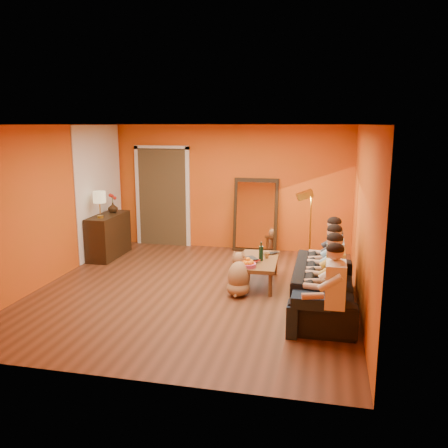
% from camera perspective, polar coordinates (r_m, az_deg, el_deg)
% --- Properties ---
extents(room_shell, '(5.00, 5.50, 2.60)m').
position_cam_1_polar(room_shell, '(7.67, -2.77, 2.11)').
color(room_shell, brown).
rests_on(room_shell, ground).
extents(white_accent, '(0.02, 1.90, 2.58)m').
position_cam_1_polar(white_accent, '(9.85, -14.73, 3.92)').
color(white_accent, white).
rests_on(white_accent, wall_left).
extents(doorway_recess, '(1.06, 0.30, 2.10)m').
position_cam_1_polar(doorway_recess, '(10.47, -7.16, 3.30)').
color(doorway_recess, '#3F2D19').
rests_on(doorway_recess, floor).
extents(door_jamb_left, '(0.08, 0.06, 2.20)m').
position_cam_1_polar(door_jamb_left, '(10.57, -10.30, 3.28)').
color(door_jamb_left, white).
rests_on(door_jamb_left, wall_back).
extents(door_jamb_right, '(0.08, 0.06, 2.20)m').
position_cam_1_polar(door_jamb_right, '(10.18, -4.36, 3.12)').
color(door_jamb_right, white).
rests_on(door_jamb_right, wall_back).
extents(door_header, '(1.22, 0.06, 0.08)m').
position_cam_1_polar(door_header, '(10.26, -7.54, 9.12)').
color(door_header, white).
rests_on(door_header, wall_back).
extents(mirror_frame, '(0.92, 0.27, 1.51)m').
position_cam_1_polar(mirror_frame, '(9.83, 3.82, 1.09)').
color(mirror_frame, black).
rests_on(mirror_frame, floor).
extents(mirror_glass, '(0.78, 0.21, 1.35)m').
position_cam_1_polar(mirror_glass, '(9.80, 3.79, 1.05)').
color(mirror_glass, white).
rests_on(mirror_glass, mirror_frame).
extents(sideboard, '(0.44, 1.18, 0.85)m').
position_cam_1_polar(sideboard, '(9.72, -13.71, -1.38)').
color(sideboard, black).
rests_on(sideboard, floor).
extents(table_lamp, '(0.24, 0.24, 0.51)m').
position_cam_1_polar(table_lamp, '(9.32, -14.72, 2.28)').
color(table_lamp, beige).
rests_on(table_lamp, sideboard).
extents(sofa, '(2.19, 0.86, 0.64)m').
position_cam_1_polar(sofa, '(7.00, 11.95, -7.41)').
color(sofa, black).
rests_on(sofa, floor).
extents(coffee_table, '(0.67, 1.24, 0.42)m').
position_cam_1_polar(coffee_table, '(7.91, 4.13, -5.75)').
color(coffee_table, brown).
rests_on(coffee_table, floor).
extents(floor_lamp, '(0.34, 0.30, 1.44)m').
position_cam_1_polar(floor_lamp, '(8.61, 10.34, -0.91)').
color(floor_lamp, gold).
rests_on(floor_lamp, floor).
extents(dog, '(0.54, 0.66, 0.67)m').
position_cam_1_polar(dog, '(7.39, 1.82, -5.96)').
color(dog, '#9E6A47').
rests_on(dog, floor).
extents(person_far_left, '(0.70, 0.44, 1.22)m').
position_cam_1_polar(person_far_left, '(5.96, 13.20, -7.98)').
color(person_far_left, white).
rests_on(person_far_left, sofa).
extents(person_mid_left, '(0.70, 0.44, 1.22)m').
position_cam_1_polar(person_mid_left, '(6.48, 13.16, -6.34)').
color(person_mid_left, gold).
rests_on(person_mid_left, sofa).
extents(person_mid_right, '(0.70, 0.44, 1.22)m').
position_cam_1_polar(person_mid_right, '(7.01, 13.13, -4.95)').
color(person_mid_right, '#9ACDEE').
rests_on(person_mid_right, sofa).
extents(person_far_right, '(0.70, 0.44, 1.22)m').
position_cam_1_polar(person_far_right, '(7.53, 13.10, -3.75)').
color(person_far_right, '#38383E').
rests_on(person_far_right, sofa).
extents(fruit_bowl, '(0.26, 0.26, 0.16)m').
position_cam_1_polar(fruit_bowl, '(7.41, 2.88, -4.60)').
color(fruit_bowl, '#CE4872').
rests_on(fruit_bowl, coffee_table).
extents(wine_bottle, '(0.07, 0.07, 0.31)m').
position_cam_1_polar(wine_bottle, '(7.75, 4.48, -3.31)').
color(wine_bottle, black).
rests_on(wine_bottle, coffee_table).
extents(tumbler, '(0.13, 0.13, 0.10)m').
position_cam_1_polar(tumbler, '(7.93, 5.14, -3.76)').
color(tumbler, '#B27F3F').
rests_on(tumbler, coffee_table).
extents(laptop, '(0.35, 0.32, 0.02)m').
position_cam_1_polar(laptop, '(8.15, 5.76, -3.60)').
color(laptop, black).
rests_on(laptop, coffee_table).
extents(book_lower, '(0.22, 0.27, 0.02)m').
position_cam_1_polar(book_lower, '(7.68, 2.60, -4.53)').
color(book_lower, black).
rests_on(book_lower, coffee_table).
extents(book_mid, '(0.28, 0.32, 0.02)m').
position_cam_1_polar(book_mid, '(7.68, 2.69, -4.36)').
color(book_mid, red).
rests_on(book_mid, book_lower).
extents(book_upper, '(0.29, 0.30, 0.02)m').
position_cam_1_polar(book_upper, '(7.66, 2.59, -4.24)').
color(book_upper, black).
rests_on(book_upper, book_mid).
extents(vase, '(0.20, 0.20, 0.20)m').
position_cam_1_polar(vase, '(9.83, -13.22, 1.94)').
color(vase, black).
rests_on(vase, sideboard).
extents(flowers, '(0.17, 0.17, 0.39)m').
position_cam_1_polar(flowers, '(9.80, -13.28, 3.16)').
color(flowers, red).
rests_on(flowers, vase).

